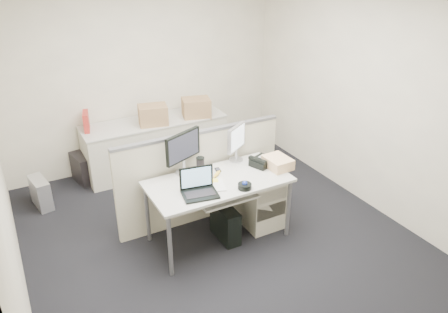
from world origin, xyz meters
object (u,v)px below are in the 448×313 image
monitor_main (183,153)px  desk_phone (262,162)px  desk (218,186)px  laptop (200,184)px

monitor_main → desk_phone: monitor_main is taller
monitor_main → desk: bearing=-75.1°
desk → laptop: (-0.30, -0.18, 0.20)m
desk → monitor_main: bearing=128.0°
desk → laptop: size_ratio=4.34×
desk → monitor_main: (-0.25, 0.32, 0.31)m
desk → laptop: laptop is taller
laptop → monitor_main: bearing=94.1°
laptop → desk_phone: 0.94m
monitor_main → laptop: monitor_main is taller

